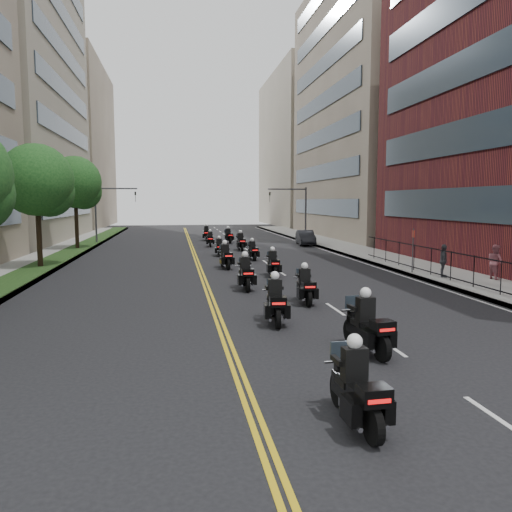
% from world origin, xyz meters
% --- Properties ---
extents(ground, '(160.00, 160.00, 0.00)m').
position_xyz_m(ground, '(0.00, 0.00, 0.00)').
color(ground, black).
rests_on(ground, ground).
extents(sidewalk_right, '(4.00, 90.00, 0.15)m').
position_xyz_m(sidewalk_right, '(12.00, 25.00, 0.07)').
color(sidewalk_right, gray).
rests_on(sidewalk_right, ground).
extents(sidewalk_left, '(4.00, 90.00, 0.15)m').
position_xyz_m(sidewalk_left, '(-12.00, 25.00, 0.07)').
color(sidewalk_left, gray).
rests_on(sidewalk_left, ground).
extents(grass_strip, '(2.00, 90.00, 0.04)m').
position_xyz_m(grass_strip, '(-11.20, 25.00, 0.17)').
color(grass_strip, '#173714').
rests_on(grass_strip, sidewalk_left).
extents(building_right_tan, '(15.11, 28.00, 30.00)m').
position_xyz_m(building_right_tan, '(21.48, 48.00, 15.00)').
color(building_right_tan, '#7E6E5C').
rests_on(building_right_tan, ground).
extents(building_right_far, '(15.00, 28.00, 26.00)m').
position_xyz_m(building_right_far, '(21.50, 78.00, 13.00)').
color(building_right_far, gray).
rests_on(building_right_far, ground).
extents(building_left_far, '(16.00, 28.00, 26.00)m').
position_xyz_m(building_left_far, '(-22.00, 78.00, 13.00)').
color(building_left_far, '#7E6E5C').
rests_on(building_left_far, ground).
extents(iron_fence, '(0.05, 28.00, 1.50)m').
position_xyz_m(iron_fence, '(11.00, 12.00, 0.90)').
color(iron_fence, black).
rests_on(iron_fence, sidewalk_right).
extents(street_trees, '(4.40, 38.40, 7.98)m').
position_xyz_m(street_trees, '(-11.05, 18.61, 5.13)').
color(street_trees, black).
rests_on(street_trees, ground).
extents(traffic_signal_right, '(4.09, 0.20, 5.60)m').
position_xyz_m(traffic_signal_right, '(9.54, 42.00, 3.70)').
color(traffic_signal_right, '#3F3F44').
rests_on(traffic_signal_right, ground).
extents(traffic_signal_left, '(4.09, 0.20, 5.60)m').
position_xyz_m(traffic_signal_left, '(-9.54, 42.00, 3.70)').
color(traffic_signal_left, '#3F3F44').
rests_on(traffic_signal_left, ground).
extents(motorcycle_0, '(0.55, 2.36, 1.74)m').
position_xyz_m(motorcycle_0, '(0.38, 0.18, 0.69)').
color(motorcycle_0, black).
rests_on(motorcycle_0, ground).
extents(motorcycle_1, '(0.74, 2.48, 1.83)m').
position_xyz_m(motorcycle_1, '(2.29, 4.43, 0.72)').
color(motorcycle_1, black).
rests_on(motorcycle_1, ground).
extents(motorcycle_2, '(0.66, 2.44, 1.80)m').
position_xyz_m(motorcycle_2, '(0.44, 8.18, 0.71)').
color(motorcycle_2, black).
rests_on(motorcycle_2, ground).
extents(motorcycle_3, '(0.55, 2.29, 1.69)m').
position_xyz_m(motorcycle_3, '(2.33, 11.28, 0.67)').
color(motorcycle_3, black).
rests_on(motorcycle_3, ground).
extents(motorcycle_4, '(0.57, 2.46, 1.82)m').
position_xyz_m(motorcycle_4, '(0.36, 14.91, 0.72)').
color(motorcycle_4, black).
rests_on(motorcycle_4, ground).
extents(motorcycle_5, '(0.53, 2.25, 1.66)m').
position_xyz_m(motorcycle_5, '(2.45, 18.80, 0.66)').
color(motorcycle_5, black).
rests_on(motorcycle_5, ground).
extents(motorcycle_6, '(0.68, 2.40, 1.78)m').
position_xyz_m(motorcycle_6, '(0.15, 22.45, 0.70)').
color(motorcycle_6, black).
rests_on(motorcycle_6, ground).
extents(motorcycle_7, '(0.53, 2.14, 1.58)m').
position_xyz_m(motorcycle_7, '(2.51, 26.57, 0.62)').
color(motorcycle_7, black).
rests_on(motorcycle_7, ground).
extents(motorcycle_8, '(0.48, 2.09, 1.54)m').
position_xyz_m(motorcycle_8, '(0.40, 29.63, 0.61)').
color(motorcycle_8, black).
rests_on(motorcycle_8, ground).
extents(motorcycle_9, '(0.56, 2.36, 1.74)m').
position_xyz_m(motorcycle_9, '(2.56, 33.50, 0.69)').
color(motorcycle_9, black).
rests_on(motorcycle_9, ground).
extents(motorcycle_10, '(0.51, 2.18, 1.61)m').
position_xyz_m(motorcycle_10, '(0.26, 37.47, 0.63)').
color(motorcycle_10, black).
rests_on(motorcycle_10, ground).
extents(motorcycle_11, '(0.69, 2.29, 1.69)m').
position_xyz_m(motorcycle_11, '(2.33, 41.11, 0.67)').
color(motorcycle_11, black).
rests_on(motorcycle_11, ground).
extents(motorcycle_12, '(0.57, 2.42, 1.78)m').
position_xyz_m(motorcycle_12, '(0.36, 44.73, 0.70)').
color(motorcycle_12, black).
rests_on(motorcycle_12, ground).
extents(parked_sedan, '(1.98, 4.39, 1.40)m').
position_xyz_m(parked_sedan, '(9.40, 37.83, 0.70)').
color(parked_sedan, black).
rests_on(parked_sedan, ground).
extents(pedestrian_b, '(0.76, 0.93, 1.81)m').
position_xyz_m(pedestrian_b, '(13.50, 15.01, 1.05)').
color(pedestrian_b, '#9C555F').
rests_on(pedestrian_b, sidewalk_right).
extents(pedestrian_c, '(0.82, 1.11, 1.76)m').
position_xyz_m(pedestrian_c, '(11.20, 16.08, 1.03)').
color(pedestrian_c, '#42444A').
rests_on(pedestrian_c, sidewalk_right).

